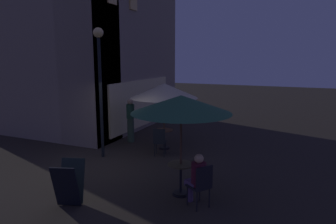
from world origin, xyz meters
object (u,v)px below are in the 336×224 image
patio_umbrella_1 (181,105)px  cafe_chair_0 (160,140)px  street_lamp_near_corner (100,69)px  patio_umbrella_0 (164,91)px  patron_standing_1 (131,120)px  cafe_table_1 (181,174)px  menu_sandwich_board (69,184)px  cafe_chair_1 (201,183)px  patron_seated_0 (197,176)px  cafe_table_0 (164,136)px

patio_umbrella_1 → cafe_chair_0: patio_umbrella_1 is taller
street_lamp_near_corner → patio_umbrella_0: (1.66, -1.51, -0.80)m
patron_standing_1 → cafe_table_1: bearing=-16.5°
cafe_table_1 → cafe_chair_0: bearing=35.2°
street_lamp_near_corner → cafe_table_1: 4.48m
cafe_table_1 → patio_umbrella_1: (0.00, -0.00, 1.70)m
patio_umbrella_0 → cafe_chair_0: (-0.85, -0.22, -1.56)m
patio_umbrella_0 → patron_standing_1: patio_umbrella_0 is taller
cafe_table_1 → patio_umbrella_0: patio_umbrella_0 is taller
menu_sandwich_board → patron_standing_1: bearing=-3.2°
menu_sandwich_board → cafe_table_1: size_ratio=1.26×
menu_sandwich_board → patio_umbrella_1: patio_umbrella_1 is taller
patio_umbrella_1 → cafe_chair_1: patio_umbrella_1 is taller
patron_seated_0 → patron_standing_1: 5.63m
cafe_table_1 → cafe_chair_0: size_ratio=0.81×
patio_umbrella_1 → patron_standing_1: (3.56, 3.51, -1.35)m
menu_sandwich_board → patron_standing_1: 5.26m
menu_sandwich_board → cafe_chair_1: 2.95m
cafe_table_0 → cafe_chair_0: (-0.85, -0.22, 0.09)m
patio_umbrella_1 → patron_seated_0: 1.66m
street_lamp_near_corner → menu_sandwich_board: size_ratio=4.26×
menu_sandwich_board → patron_seated_0: size_ratio=0.81×
cafe_table_1 → cafe_chair_1: cafe_chair_1 is taller
cafe_table_0 → patio_umbrella_1: bearing=-149.5°
patio_umbrella_0 → cafe_chair_1: patio_umbrella_0 is taller
cafe_table_0 → cafe_table_1: bearing=-149.5°
patio_umbrella_0 → patio_umbrella_1: 3.78m
patio_umbrella_1 → patron_standing_1: size_ratio=1.43×
menu_sandwich_board → patio_umbrella_0: size_ratio=0.41×
cafe_chair_0 → cafe_table_0: bearing=-0.0°
cafe_chair_0 → patio_umbrella_0: bearing=0.0°
menu_sandwich_board → patron_standing_1: patron_standing_1 is taller
patron_standing_1 → cafe_table_0: bearing=18.0°
cafe_table_0 → cafe_chair_1: 4.51m
menu_sandwich_board → patio_umbrella_1: 3.09m
menu_sandwich_board → cafe_chair_0: menu_sandwich_board is taller
street_lamp_near_corner → patio_umbrella_0: street_lamp_near_corner is taller
cafe_table_0 → patron_standing_1: (0.31, 1.59, 0.38)m
patron_seated_0 → cafe_chair_0: bearing=-17.0°
cafe_chair_1 → patron_standing_1: size_ratio=0.58×
patio_umbrella_0 → cafe_chair_1: bearing=-145.2°
cafe_table_0 → patron_seated_0: size_ratio=0.59×
cafe_table_0 → cafe_chair_1: bearing=-145.2°
street_lamp_near_corner → cafe_table_1: (-1.60, -3.42, -2.41)m
street_lamp_near_corner → cafe_table_0: 3.32m
cafe_chair_0 → cafe_chair_1: 3.70m
menu_sandwich_board → patio_umbrella_1: bearing=-73.3°
cafe_chair_1 → cafe_chair_0: bearing=-16.3°
cafe_table_0 → patio_umbrella_0: (0.00, 0.00, 1.64)m
street_lamp_near_corner → menu_sandwich_board: bearing=-156.8°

